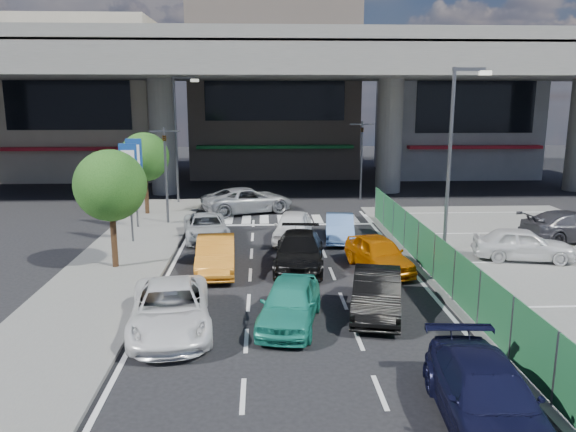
{
  "coord_description": "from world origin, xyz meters",
  "views": [
    {
      "loc": [
        -1.11,
        -17.85,
        6.79
      ],
      "look_at": [
        -0.07,
        4.31,
        2.05
      ],
      "focal_mm": 35.0,
      "sensor_mm": 36.0,
      "label": 1
    }
  ],
  "objects": [
    {
      "name": "ground",
      "position": [
        0.0,
        0.0,
        0.0
      ],
      "size": [
        120.0,
        120.0,
        0.0
      ],
      "primitive_type": "plane",
      "color": "black",
      "rests_on": "ground"
    },
    {
      "name": "sidewalk_left",
      "position": [
        -7.0,
        4.0,
        0.06
      ],
      "size": [
        4.0,
        30.0,
        0.12
      ],
      "primitive_type": "cube",
      "color": "#60615E",
      "rests_on": "ground"
    },
    {
      "name": "fence_run",
      "position": [
        5.3,
        1.0,
        0.9
      ],
      "size": [
        0.16,
        22.0,
        1.8
      ],
      "primitive_type": null,
      "color": "#1E5832",
      "rests_on": "ground"
    },
    {
      "name": "expressway",
      "position": [
        0.0,
        22.0,
        8.76
      ],
      "size": [
        64.0,
        14.0,
        10.75
      ],
      "color": "slate",
      "rests_on": "ground"
    },
    {
      "name": "building_west",
      "position": [
        -16.0,
        31.97,
        6.49
      ],
      "size": [
        12.0,
        10.9,
        13.0
      ],
      "color": "gray",
      "rests_on": "ground"
    },
    {
      "name": "building_center",
      "position": [
        0.0,
        32.97,
        7.49
      ],
      "size": [
        14.0,
        10.9,
        15.0
      ],
      "color": "gray",
      "rests_on": "ground"
    },
    {
      "name": "building_east",
      "position": [
        16.0,
        31.97,
        5.99
      ],
      "size": [
        12.0,
        10.9,
        12.0
      ],
      "color": "gray",
      "rests_on": "ground"
    },
    {
      "name": "traffic_light_left",
      "position": [
        -6.2,
        12.0,
        3.94
      ],
      "size": [
        1.6,
        1.24,
        5.2
      ],
      "color": "#595B60",
      "rests_on": "ground"
    },
    {
      "name": "traffic_light_right",
      "position": [
        5.5,
        19.0,
        3.94
      ],
      "size": [
        1.6,
        1.24,
        5.2
      ],
      "color": "#595B60",
      "rests_on": "ground"
    },
    {
      "name": "street_lamp_right",
      "position": [
        7.17,
        6.0,
        4.77
      ],
      "size": [
        1.65,
        0.22,
        8.0
      ],
      "color": "#595B60",
      "rests_on": "ground"
    },
    {
      "name": "street_lamp_left",
      "position": [
        -6.33,
        18.0,
        4.77
      ],
      "size": [
        1.65,
        0.22,
        8.0
      ],
      "color": "#595B60",
      "rests_on": "ground"
    },
    {
      "name": "signboard_near",
      "position": [
        -7.2,
        7.99,
        3.06
      ],
      "size": [
        0.8,
        0.14,
        4.7
      ],
      "color": "#595B60",
      "rests_on": "ground"
    },
    {
      "name": "signboard_far",
      "position": [
        -7.6,
        10.99,
        3.06
      ],
      "size": [
        0.8,
        0.14,
        4.7
      ],
      "color": "#595B60",
      "rests_on": "ground"
    },
    {
      "name": "tree_near",
      "position": [
        -7.0,
        4.0,
        3.39
      ],
      "size": [
        2.8,
        2.8,
        4.8
      ],
      "color": "#382314",
      "rests_on": "ground"
    },
    {
      "name": "tree_far",
      "position": [
        -7.8,
        14.5,
        3.39
      ],
      "size": [
        2.8,
        2.8,
        4.8
      ],
      "color": "#382314",
      "rests_on": "ground"
    },
    {
      "name": "minivan_navy_back",
      "position": [
        3.51,
        -7.49,
        0.69
      ],
      "size": [
        2.26,
        4.88,
        1.38
      ],
      "primitive_type": "imported",
      "rotation": [
        0.0,
        0.0,
        -0.07
      ],
      "color": "black",
      "rests_on": "ground"
    },
    {
      "name": "sedan_white_mid_left",
      "position": [
        -3.83,
        -2.2,
        0.69
      ],
      "size": [
        2.94,
        5.23,
        1.38
      ],
      "primitive_type": "imported",
      "rotation": [
        0.0,
        0.0,
        0.13
      ],
      "color": "white",
      "rests_on": "ground"
    },
    {
      "name": "taxi_teal_mid",
      "position": [
        -0.31,
        -1.89,
        0.69
      ],
      "size": [
        2.39,
        4.29,
        1.38
      ],
      "primitive_type": "imported",
      "rotation": [
        0.0,
        0.0,
        -0.2
      ],
      "color": "teal",
      "rests_on": "ground"
    },
    {
      "name": "hatch_black_mid_right",
      "position": [
        2.49,
        -1.14,
        0.69
      ],
      "size": [
        2.33,
        4.41,
        1.38
      ],
      "primitive_type": "imported",
      "rotation": [
        0.0,
        0.0,
        -0.22
      ],
      "color": "black",
      "rests_on": "ground"
    },
    {
      "name": "taxi_orange_left",
      "position": [
        -2.95,
        3.49,
        0.69
      ],
      "size": [
        1.66,
        4.25,
        1.38
      ],
      "primitive_type": "imported",
      "rotation": [
        0.0,
        0.0,
        0.05
      ],
      "color": "orange",
      "rests_on": "ground"
    },
    {
      "name": "sedan_black_mid",
      "position": [
        0.36,
        3.87,
        0.69
      ],
      "size": [
        2.36,
        4.91,
        1.38
      ],
      "primitive_type": "imported",
      "rotation": [
        0.0,
        0.0,
        -0.09
      ],
      "color": "black",
      "rests_on": "ground"
    },
    {
      "name": "taxi_orange_right",
      "position": [
        3.49,
        3.34,
        0.69
      ],
      "size": [
        2.49,
        4.31,
        1.38
      ],
      "primitive_type": "imported",
      "rotation": [
        0.0,
        0.0,
        0.23
      ],
      "color": "#BA5C03",
      "rests_on": "ground"
    },
    {
      "name": "wagon_silver_front_left",
      "position": [
        -3.82,
        8.6,
        0.61
      ],
      "size": [
        2.72,
        4.68,
        1.23
      ],
      "primitive_type": "imported",
      "rotation": [
        0.0,
        0.0,
        0.16
      ],
      "color": "silver",
      "rests_on": "ground"
    },
    {
      "name": "sedan_white_front_mid",
      "position": [
        0.34,
        8.25,
        0.69
      ],
      "size": [
        2.29,
        4.27,
        1.38
      ],
      "primitive_type": "imported",
      "rotation": [
        0.0,
        0.0,
        -0.17
      ],
      "color": "white",
      "rests_on": "ground"
    },
    {
      "name": "kei_truck_front_right",
      "position": [
        2.59,
        8.18,
        0.62
      ],
      "size": [
        1.73,
        3.87,
        1.23
      ],
      "primitive_type": "imported",
      "rotation": [
        0.0,
        0.0,
        -0.11
      ],
      "color": "#5F8CCE",
      "rests_on": "ground"
    },
    {
      "name": "crossing_wagon_silver",
      "position": [
        -1.96,
        15.02,
        0.75
      ],
      "size": [
        5.92,
        4.31,
        1.5
      ],
      "primitive_type": "imported",
      "rotation": [
        0.0,
        0.0,
        1.95
      ],
      "color": "#929599",
      "rests_on": "ground"
    },
    {
      "name": "parked_sedan_white",
      "position": [
        9.78,
        4.35,
        0.74
      ],
      "size": [
        4.26,
        2.4,
        1.37
      ],
      "primitive_type": "imported",
      "rotation": [
        0.0,
        0.0,
        1.37
      ],
      "color": "silver",
      "rests_on": "parking_lot"
    },
    {
      "name": "parked_sedan_dgrey",
      "position": [
        13.55,
        7.28,
        0.78
      ],
      "size": [
        5.22,
        2.77,
        1.44
      ],
      "primitive_type": "imported",
      "rotation": [
        0.0,
        0.0,
        1.73
      ],
      "color": "#333338",
      "rests_on": "parking_lot"
    },
    {
      "name": "traffic_cone",
      "position": [
        6.38,
        3.69,
        0.42
      ],
      "size": [
        0.46,
        0.46,
        0.73
      ],
      "primitive_type": "cone",
      "rotation": [
        0.0,
        0.0,
        -0.26
      ],
      "color": "#FA5E0D",
      "rests_on": "parking_lot"
    }
  ]
}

